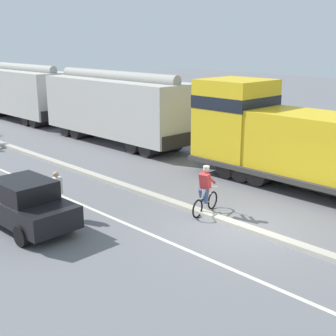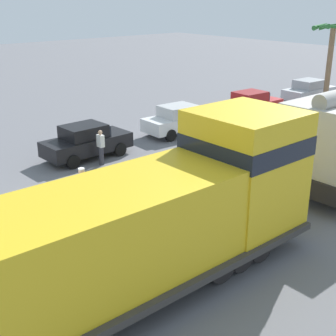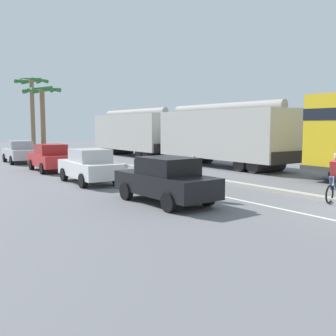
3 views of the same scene
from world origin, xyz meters
The scene contains 11 objects.
ground_plane centered at (0.00, 0.00, 0.00)m, with size 120.00×120.00×0.00m, color slate.
median_curb centered at (0.00, 6.00, 0.08)m, with size 0.36×36.00×0.16m, color #B2AD9E.
lane_stripe centered at (-2.40, 6.00, 0.00)m, with size 0.14×36.00×0.01m, color silver.
locomotive centered at (5.16, 0.82, 1.80)m, with size 3.10×11.61×4.20m.
parked_car_black centered at (-4.92, 5.00, 0.82)m, with size 1.94×4.25×1.62m.
parked_car_white centered at (-5.12, 11.06, 0.82)m, with size 1.97×4.27×1.62m.
parked_car_red centered at (-5.03, 16.99, 0.82)m, with size 1.98×4.27×1.62m.
parked_car_silver centered at (-5.14, 23.52, 0.82)m, with size 1.98×4.27×1.62m.
cyclist centered at (0.18, 1.72, 0.82)m, with size 1.69×0.55×1.71m.
palm_tree_far centered at (-3.51, 23.01, 4.32)m, with size 2.68×2.75×5.70m.
pedestrian_by_cars centered at (-3.68, 4.99, 0.85)m, with size 0.34×0.22×1.62m.
Camera 2 is at (13.50, -5.76, 7.29)m, focal length 50.00 mm.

